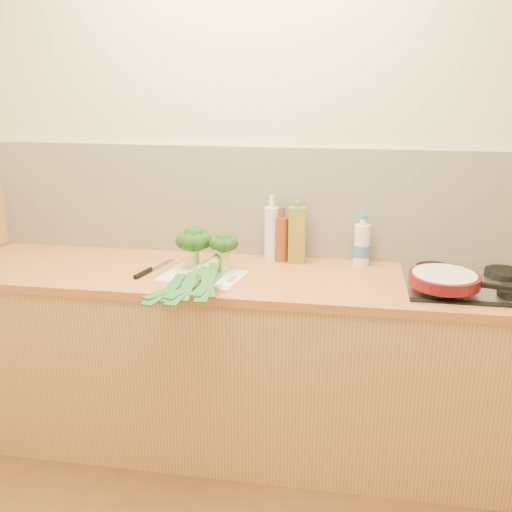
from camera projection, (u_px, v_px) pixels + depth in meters
The scene contains 15 objects.
room_shell at pixel (251, 202), 2.80m from camera, with size 3.50×3.50×3.50m.
counter at pixel (242, 361), 2.74m from camera, with size 3.20×0.62×0.90m.
gas_hob at pixel (474, 283), 2.44m from camera, with size 0.58×0.50×0.04m.
chopping_board at pixel (203, 276), 2.55m from camera, with size 0.35×0.26×0.01m, color white.
broccoli_left at pixel (194, 240), 2.60m from camera, with size 0.17×0.17×0.20m.
broccoli_right at pixel (224, 244), 2.56m from camera, with size 0.13×0.13×0.19m.
leek_front at pixel (197, 272), 2.53m from camera, with size 0.21×0.68×0.04m.
leek_mid at pixel (204, 271), 2.48m from camera, with size 0.12×0.65×0.04m.
leek_back at pixel (213, 268), 2.46m from camera, with size 0.13×0.64×0.04m.
chefs_knife at pixel (148, 271), 2.61m from camera, with size 0.11×0.30×0.02m.
skillet at pixel (445, 279), 2.35m from camera, with size 0.42×0.29×0.05m.
oil_tin at pixel (297, 235), 2.71m from camera, with size 0.08×0.05×0.30m.
glass_bottle at pixel (271, 232), 2.77m from camera, with size 0.07×0.07×0.32m.
amber_bottle at pixel (282, 238), 2.75m from camera, with size 0.06×0.06×0.27m.
water_bottle at pixel (362, 246), 2.70m from camera, with size 0.08×0.08×0.22m.
Camera 1 is at (0.46, -1.21, 1.78)m, focal length 40.00 mm.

